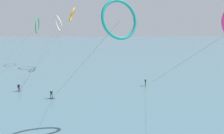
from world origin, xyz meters
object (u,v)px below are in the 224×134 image
at_px(surfer_violet, 19,88).
at_px(surfer_charcoal, 51,95).
at_px(surfer_lime, 145,83).
at_px(kite_teal, 120,20).
at_px(kite_amber, 72,15).
at_px(kite_emerald, 37,26).
at_px(kite_ivory, 59,24).

bearing_deg(surfer_violet, surfer_charcoal, 160.68).
bearing_deg(surfer_lime, surfer_violet, -81.94).
bearing_deg(kite_teal, kite_amber, 79.13).
xyz_separation_m(surfer_charcoal, kite_amber, (0.08, 25.28, 15.77)).
bearing_deg(kite_emerald, kite_teal, 22.94).
xyz_separation_m(surfer_violet, kite_teal, (20.31, -15.24, 13.78)).
xyz_separation_m(surfer_violet, surfer_lime, (27.28, 3.39, 0.00)).
bearing_deg(kite_ivory, kite_emerald, 28.65).
relative_size(surfer_charcoal, kite_emerald, 0.04).
relative_size(surfer_violet, surfer_charcoal, 1.00).
bearing_deg(kite_teal, surfer_charcoal, 108.98).
relative_size(surfer_violet, kite_emerald, 0.04).
bearing_deg(kite_emerald, surfer_violet, 3.01).
relative_size(kite_teal, kite_amber, 0.74).
distance_m(surfer_lime, kite_teal, 24.20).
bearing_deg(surfer_charcoal, kite_ivory, -99.80).
relative_size(kite_teal, kite_emerald, 0.36).
bearing_deg(surfer_lime, kite_amber, -131.44).
relative_size(surfer_violet, kite_amber, 0.07).
relative_size(kite_amber, kite_emerald, 0.48).
height_order(surfer_violet, surfer_charcoal, same).
distance_m(kite_ivory, kite_emerald, 9.68).
xyz_separation_m(surfer_violet, kite_emerald, (-5.07, 28.99, 12.43)).
xyz_separation_m(kite_amber, kite_emerald, (-13.18, 8.08, -3.34)).
distance_m(surfer_violet, kite_teal, 28.89).
xyz_separation_m(kite_teal, kite_emerald, (-25.37, 44.23, -1.35)).
height_order(surfer_violet, kite_amber, kite_amber).
distance_m(kite_amber, kite_emerald, 15.82).
bearing_deg(surfer_charcoal, kite_emerald, -87.90).
height_order(surfer_violet, surfer_lime, same).
bearing_deg(surfer_violet, kite_emerald, -70.82).
height_order(surfer_violet, kite_ivory, kite_ivory).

